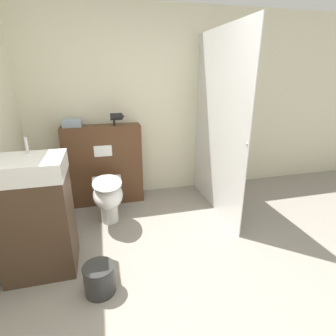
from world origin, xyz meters
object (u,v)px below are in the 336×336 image
Objects in this scene: toilet at (108,196)px; waste_bin at (100,279)px; sink_vanity at (36,217)px; hair_drier at (117,117)px.

waste_bin is at bearing -96.80° from toilet.
sink_vanity is 0.76m from waste_bin.
hair_drier is 0.69× the size of waste_bin.
toilet is 0.51× the size of sink_vanity.
hair_drier is at bearing 56.02° from sink_vanity.
toilet is at bearing -108.65° from hair_drier.
toilet is 2.38× the size of waste_bin.
waste_bin is (-0.31, -1.60, -1.03)m from hair_drier.
toilet is at bearing 83.20° from waste_bin.
sink_vanity reaches higher than waste_bin.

